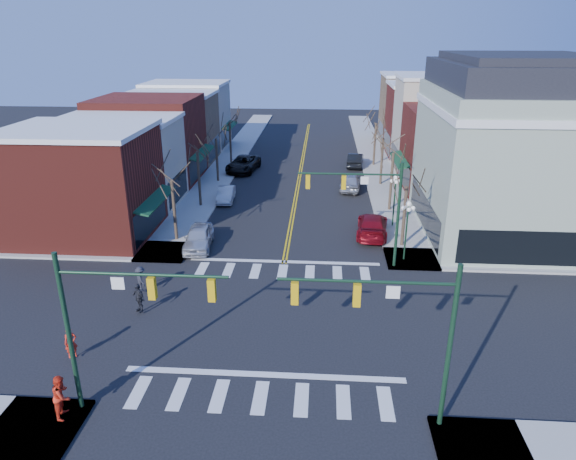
% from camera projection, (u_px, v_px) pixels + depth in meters
% --- Properties ---
extents(ground, '(160.00, 160.00, 0.00)m').
position_uv_depth(ground, '(274.00, 322.00, 28.01)').
color(ground, black).
rests_on(ground, ground).
extents(sidewalk_left, '(3.50, 70.00, 0.15)m').
position_uv_depth(sidewalk_left, '(200.00, 202.00, 47.11)').
color(sidewalk_left, '#9E9B93').
rests_on(sidewalk_left, ground).
extents(sidewalk_right, '(3.50, 70.00, 0.15)m').
position_uv_depth(sidewalk_right, '(392.00, 206.00, 45.99)').
color(sidewalk_right, '#9E9B93').
rests_on(sidewalk_right, ground).
extents(bldg_left_brick_a, '(10.00, 8.50, 8.00)m').
position_uv_depth(bldg_left_brick_a, '(82.00, 185.00, 38.45)').
color(bldg_left_brick_a, maroon).
rests_on(bldg_left_brick_a, ground).
extents(bldg_left_stucco_a, '(10.00, 7.00, 7.50)m').
position_uv_depth(bldg_left_stucco_a, '(121.00, 163.00, 45.74)').
color(bldg_left_stucco_a, '#B9AF99').
rests_on(bldg_left_stucco_a, ground).
extents(bldg_left_brick_b, '(10.00, 9.00, 8.50)m').
position_uv_depth(bldg_left_brick_b, '(149.00, 140.00, 52.98)').
color(bldg_left_brick_b, maroon).
rests_on(bldg_left_brick_b, ground).
extents(bldg_left_tan, '(10.00, 7.50, 7.80)m').
position_uv_depth(bldg_left_tan, '(172.00, 129.00, 60.77)').
color(bldg_left_tan, '#937551').
rests_on(bldg_left_tan, ground).
extents(bldg_left_stucco_b, '(10.00, 8.00, 8.20)m').
position_uv_depth(bldg_left_stucco_b, '(188.00, 117.00, 67.89)').
color(bldg_left_stucco_b, '#B9AF99').
rests_on(bldg_left_stucco_b, ground).
extents(bldg_right_brick_a, '(10.00, 8.50, 8.00)m').
position_uv_depth(bldg_right_brick_a, '(458.00, 150.00, 49.47)').
color(bldg_right_brick_a, maroon).
rests_on(bldg_right_brick_a, ground).
extents(bldg_right_stucco, '(10.00, 7.00, 10.00)m').
position_uv_depth(bldg_right_stucco, '(442.00, 126.00, 56.30)').
color(bldg_right_stucco, '#B9AF99').
rests_on(bldg_right_stucco, ground).
extents(bldg_right_brick_b, '(10.00, 8.00, 8.50)m').
position_uv_depth(bldg_right_brick_b, '(429.00, 121.00, 63.54)').
color(bldg_right_brick_b, maroon).
rests_on(bldg_right_brick_b, ground).
extents(bldg_right_tan, '(10.00, 8.00, 9.00)m').
position_uv_depth(bldg_right_tan, '(418.00, 110.00, 70.87)').
color(bldg_right_tan, '#937551').
rests_on(bldg_right_tan, ground).
extents(victorian_corner, '(12.25, 14.25, 13.30)m').
position_uv_depth(victorian_corner, '(513.00, 148.00, 37.98)').
color(victorian_corner, '#96A58F').
rests_on(victorian_corner, ground).
extents(traffic_mast_near_left, '(6.60, 0.28, 7.20)m').
position_uv_depth(traffic_mast_near_left, '(111.00, 313.00, 19.77)').
color(traffic_mast_near_left, '#14331E').
rests_on(traffic_mast_near_left, ground).
extents(traffic_mast_near_right, '(6.60, 0.28, 7.20)m').
position_uv_depth(traffic_mast_near_right, '(402.00, 323.00, 19.06)').
color(traffic_mast_near_right, '#14331E').
rests_on(traffic_mast_near_right, ground).
extents(traffic_mast_far_right, '(6.60, 0.28, 7.20)m').
position_uv_depth(traffic_mast_far_right, '(370.00, 200.00, 32.80)').
color(traffic_mast_far_right, '#14331E').
rests_on(traffic_mast_far_right, ground).
extents(lamppost_corner, '(0.36, 0.36, 4.33)m').
position_uv_depth(lamppost_corner, '(407.00, 221.00, 34.29)').
color(lamppost_corner, '#14331E').
rests_on(lamppost_corner, ground).
extents(lamppost_midblock, '(0.36, 0.36, 4.33)m').
position_uv_depth(lamppost_midblock, '(395.00, 192.00, 40.33)').
color(lamppost_midblock, '#14331E').
rests_on(lamppost_midblock, ground).
extents(tree_left_a, '(0.24, 0.24, 4.76)m').
position_uv_depth(tree_left_a, '(174.00, 211.00, 37.89)').
color(tree_left_a, '#382B21').
rests_on(tree_left_a, ground).
extents(tree_left_b, '(0.24, 0.24, 5.04)m').
position_uv_depth(tree_left_b, '(199.00, 180.00, 45.27)').
color(tree_left_b, '#382B21').
rests_on(tree_left_b, ground).
extents(tree_left_c, '(0.24, 0.24, 4.55)m').
position_uv_depth(tree_left_c, '(217.00, 161.00, 52.79)').
color(tree_left_c, '#382B21').
rests_on(tree_left_c, ground).
extents(tree_left_d, '(0.24, 0.24, 4.90)m').
position_uv_depth(tree_left_d, '(230.00, 143.00, 60.15)').
color(tree_left_d, '#382B21').
rests_on(tree_left_d, ground).
extents(tree_right_a, '(0.24, 0.24, 4.62)m').
position_uv_depth(tree_right_a, '(404.00, 217.00, 36.84)').
color(tree_right_a, '#382B21').
rests_on(tree_right_a, ground).
extents(tree_right_b, '(0.24, 0.24, 5.18)m').
position_uv_depth(tree_right_b, '(391.00, 182.00, 44.17)').
color(tree_right_b, '#382B21').
rests_on(tree_right_b, ground).
extents(tree_right_c, '(0.24, 0.24, 4.83)m').
position_uv_depth(tree_right_c, '(382.00, 162.00, 51.66)').
color(tree_right_c, '#382B21').
rests_on(tree_right_c, ground).
extents(tree_right_d, '(0.24, 0.24, 4.97)m').
position_uv_depth(tree_right_d, '(375.00, 145.00, 59.06)').
color(tree_right_d, '#382B21').
rests_on(tree_right_d, ground).
extents(car_left_near, '(2.26, 4.84, 1.60)m').
position_uv_depth(car_left_near, '(199.00, 237.00, 37.22)').
color(car_left_near, silver).
rests_on(car_left_near, ground).
extents(car_left_mid, '(1.64, 4.09, 1.32)m').
position_uv_depth(car_left_mid, '(226.00, 194.00, 47.38)').
color(car_left_mid, silver).
rests_on(car_left_mid, ground).
extents(car_left_far, '(3.61, 6.40, 1.69)m').
position_uv_depth(car_left_far, '(243.00, 164.00, 57.37)').
color(car_left_far, black).
rests_on(car_left_far, ground).
extents(car_right_near, '(2.84, 5.81, 1.63)m').
position_uv_depth(car_right_near, '(372.00, 225.00, 39.52)').
color(car_right_near, maroon).
rests_on(car_right_near, ground).
extents(car_right_mid, '(2.36, 5.06, 1.68)m').
position_uv_depth(car_right_mid, '(350.00, 182.00, 50.71)').
color(car_right_mid, '#B7B8BC').
rests_on(car_right_mid, ground).
extents(car_right_far, '(2.19, 4.90, 1.56)m').
position_uv_depth(car_right_far, '(355.00, 160.00, 59.33)').
color(car_right_far, black).
rests_on(car_right_far, ground).
extents(pedestrian_red_a, '(0.68, 0.63, 1.57)m').
position_uv_depth(pedestrian_red_a, '(71.00, 343.00, 24.51)').
color(pedestrian_red_a, red).
rests_on(pedestrian_red_a, sidewalk_left).
extents(pedestrian_red_b, '(0.85, 1.02, 1.91)m').
position_uv_depth(pedestrian_red_b, '(62.00, 396.00, 20.70)').
color(pedestrian_red_b, red).
rests_on(pedestrian_red_b, sidewalk_left).
extents(pedestrian_dark_a, '(1.04, 0.93, 1.70)m').
position_uv_depth(pedestrian_dark_a, '(139.00, 298.00, 28.48)').
color(pedestrian_dark_a, black).
rests_on(pedestrian_dark_a, sidewalk_left).
extents(pedestrian_dark_b, '(1.07, 1.16, 1.57)m').
position_uv_depth(pedestrian_dark_b, '(141.00, 279.00, 30.76)').
color(pedestrian_dark_b, '#22222A').
rests_on(pedestrian_dark_b, sidewalk_left).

